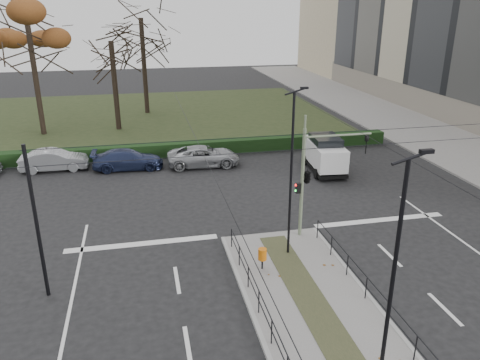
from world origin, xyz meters
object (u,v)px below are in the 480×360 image
object	(u,v)px
streetlamp_median_far	(291,174)
parked_car_second	(54,160)
litter_bin	(262,255)
white_van	(325,153)
parked_car_fourth	(204,156)
traffic_light	(309,174)
rust_tree	(26,15)
streetlamp_median_near	(391,294)
bare_tree_near	(111,48)
parked_car_third	(128,159)
bare_tree_center	(141,25)

from	to	relation	value
streetlamp_median_far	parked_car_second	world-z (taller)	streetlamp_median_far
litter_bin	white_van	xyz separation A→B (m)	(7.23, 11.33, 0.45)
parked_car_fourth	white_van	bearing A→B (deg)	-107.12
traffic_light	parked_car_second	world-z (taller)	traffic_light
streetlamp_median_far	parked_car_fourth	distance (m)	13.53
rust_tree	streetlamp_median_far	bearing A→B (deg)	-59.52
litter_bin	streetlamp_median_near	bearing A→B (deg)	-81.75
bare_tree_near	parked_car_second	bearing A→B (deg)	-111.05
streetlamp_median_far	white_van	world-z (taller)	streetlamp_median_far
streetlamp_median_far	bare_tree_near	distance (m)	25.77
traffic_light	white_van	bearing A→B (deg)	63.25
white_van	rust_tree	world-z (taller)	rust_tree
parked_car_fourth	rust_tree	xyz separation A→B (m)	(-12.20, 10.94, 8.96)
streetlamp_median_near	bare_tree_near	distance (m)	34.09
parked_car_fourth	bare_tree_near	bearing A→B (deg)	30.36
parked_car_second	white_van	bearing A→B (deg)	-103.28
streetlamp_median_far	bare_tree_near	xyz separation A→B (m)	(-7.90, 24.32, 3.18)
parked_car_second	parked_car_third	distance (m)	4.86
litter_bin	rust_tree	world-z (taller)	rust_tree
litter_bin	bare_tree_near	world-z (taller)	bare_tree_near
bare_tree_center	rust_tree	bearing A→B (deg)	-143.21
litter_bin	parked_car_second	world-z (taller)	parked_car_second
traffic_light	litter_bin	world-z (taller)	traffic_light
traffic_light	litter_bin	bearing A→B (deg)	-137.42
streetlamp_median_far	parked_car_third	distance (m)	15.46
traffic_light	streetlamp_median_near	bearing A→B (deg)	-99.42
traffic_light	parked_car_fourth	size ratio (longest dim) A/B	1.05
traffic_light	streetlamp_median_far	distance (m)	2.19
streetlamp_median_far	white_van	distance (m)	12.08
litter_bin	bare_tree_center	world-z (taller)	bare_tree_center
litter_bin	streetlamp_median_near	world-z (taller)	streetlamp_median_near
litter_bin	parked_car_third	world-z (taller)	parked_car_third
litter_bin	bare_tree_near	bearing A→B (deg)	104.22
bare_tree_center	bare_tree_near	distance (m)	6.98
streetlamp_median_far	litter_bin	bearing A→B (deg)	-144.59
rust_tree	parked_car_fourth	bearing A→B (deg)	-41.90
streetlamp_median_near	bare_tree_near	world-z (taller)	bare_tree_near
streetlamp_median_far	rust_tree	size ratio (longest dim) A/B	0.58
litter_bin	parked_car_third	xyz separation A→B (m)	(-5.54, 14.46, -0.12)
streetlamp_median_far	rust_tree	distance (m)	28.40
parked_car_third	bare_tree_near	xyz separation A→B (m)	(-0.89, 10.91, 6.35)
rust_tree	bare_tree_near	bearing A→B (deg)	3.35
white_van	rust_tree	xyz separation A→B (m)	(-19.87, 13.67, 8.40)
parked_car_second	parked_car_fourth	size ratio (longest dim) A/B	0.88
parked_car_third	bare_tree_near	distance (m)	12.65
white_van	litter_bin	bearing A→B (deg)	-122.55
parked_car_second	white_van	distance (m)	18.00
traffic_light	white_van	distance (m)	9.96
white_van	parked_car_fourth	bearing A→B (deg)	160.44
litter_bin	white_van	world-z (taller)	white_van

